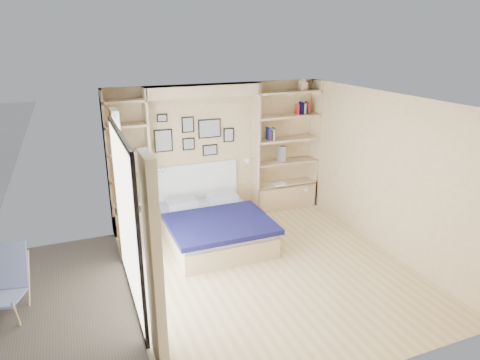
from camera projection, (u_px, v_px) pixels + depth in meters
name	position (u px, v px, depth m)	size (l,w,h in m)	color
ground	(268.00, 269.00, 6.37)	(4.50, 4.50, 0.00)	#DAC07D
room_shell	(210.00, 174.00, 7.22)	(4.50, 4.50, 4.50)	#D8B784
bed	(214.00, 226.00, 7.16)	(1.62, 2.06, 1.07)	#E0BC89
photo_gallery	(194.00, 135.00, 7.64)	(1.48, 0.02, 0.82)	black
reading_lamps	(206.00, 164.00, 7.66)	(1.92, 0.12, 0.15)	silver
shelf_decor	(275.00, 125.00, 8.03)	(3.53, 0.23, 2.03)	#A51E1E
deck_chair	(3.00, 283.00, 5.26)	(0.65, 0.92, 0.85)	tan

